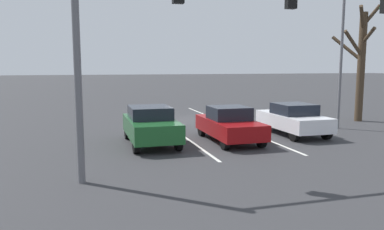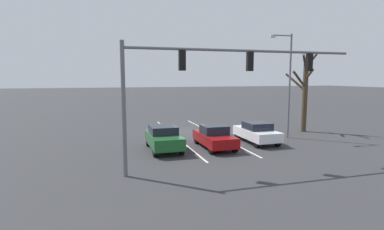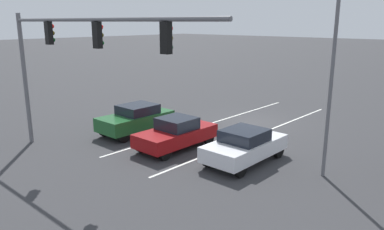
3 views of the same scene
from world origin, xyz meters
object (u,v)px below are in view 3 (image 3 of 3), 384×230
object	(u,v)px
car_white_leftlane_front	(245,145)
traffic_signal_gantry	(68,49)
car_darkgreen_rightlane_front	(136,119)
car_maroon_midlane_front	(176,133)
street_lamp_left_shoulder	(328,60)

from	to	relation	value
car_white_leftlane_front	traffic_signal_gantry	distance (m)	8.36
car_white_leftlane_front	car_darkgreen_rightlane_front	bearing A→B (deg)	2.91
traffic_signal_gantry	car_darkgreen_rightlane_front	bearing A→B (deg)	-72.09
car_maroon_midlane_front	traffic_signal_gantry	distance (m)	6.22
street_lamp_left_shoulder	car_maroon_midlane_front	bearing A→B (deg)	13.20
car_darkgreen_rightlane_front	traffic_signal_gantry	bearing A→B (deg)	107.91
car_darkgreen_rightlane_front	traffic_signal_gantry	xyz separation A→B (m)	(-1.47, 4.56, 4.05)
car_white_leftlane_front	street_lamp_left_shoulder	xyz separation A→B (m)	(-2.95, -0.86, 3.79)
car_white_leftlane_front	street_lamp_left_shoulder	size ratio (longest dim) A/B	0.52
car_darkgreen_rightlane_front	car_white_leftlane_front	size ratio (longest dim) A/B	1.00
car_darkgreen_rightlane_front	car_maroon_midlane_front	size ratio (longest dim) A/B	1.00
car_darkgreen_rightlane_front	car_white_leftlane_front	distance (m)	6.86
car_white_leftlane_front	street_lamp_left_shoulder	distance (m)	4.88
car_maroon_midlane_front	traffic_signal_gantry	bearing A→B (deg)	66.10
car_darkgreen_rightlane_front	street_lamp_left_shoulder	size ratio (longest dim) A/B	0.52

